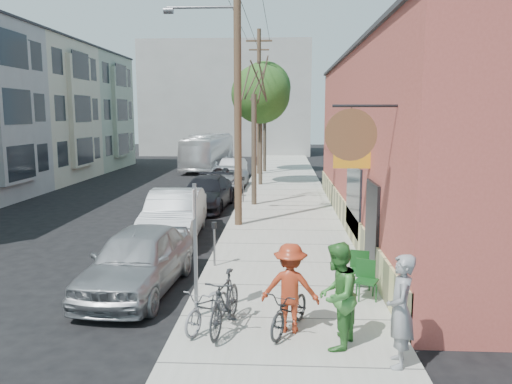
{
  "coord_description": "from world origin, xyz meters",
  "views": [
    {
      "loc": [
        4.11,
        -13.83,
        4.32
      ],
      "look_at": [
        3.16,
        4.3,
        1.5
      ],
      "focal_mm": 35.0,
      "sensor_mm": 36.0,
      "label": 1
    }
  ],
  "objects_px": {
    "parking_meter_near": "(214,237)",
    "patron_grey": "(400,311)",
    "patron_green": "(337,296)",
    "car_0": "(138,260)",
    "parking_meter_far": "(243,185)",
    "tree_leafy_mid": "(261,94)",
    "sign_post": "(195,238)",
    "parked_bike_b": "(208,307)",
    "patio_chair_b": "(367,281)",
    "cyclist": "(290,288)",
    "patio_chair_a": "(361,270)",
    "car_2": "(206,193)",
    "bus": "(208,151)",
    "tree_bare": "(254,150)",
    "utility_pole_near": "(236,85)",
    "car_1": "(174,215)",
    "tree_leafy_far": "(265,88)",
    "parked_bike_a": "(225,302)",
    "car_4": "(232,169)",
    "car_3": "(224,179)"
  },
  "relations": [
    {
      "from": "parking_meter_near",
      "to": "patron_grey",
      "type": "height_order",
      "value": "patron_grey"
    },
    {
      "from": "patron_green",
      "to": "car_0",
      "type": "relative_size",
      "value": 0.41
    },
    {
      "from": "parking_meter_far",
      "to": "tree_leafy_mid",
      "type": "relative_size",
      "value": 0.17
    },
    {
      "from": "sign_post",
      "to": "parked_bike_b",
      "type": "relative_size",
      "value": 1.73
    },
    {
      "from": "parking_meter_far",
      "to": "patio_chair_b",
      "type": "height_order",
      "value": "parking_meter_far"
    },
    {
      "from": "patio_chair_b",
      "to": "cyclist",
      "type": "bearing_deg",
      "value": -110.06
    },
    {
      "from": "patio_chair_a",
      "to": "car_2",
      "type": "relative_size",
      "value": 0.17
    },
    {
      "from": "patron_green",
      "to": "bus",
      "type": "relative_size",
      "value": 0.19
    },
    {
      "from": "tree_bare",
      "to": "parked_bike_b",
      "type": "xyz_separation_m",
      "value": [
        -0.12,
        -13.78,
        -2.13
      ]
    },
    {
      "from": "utility_pole_near",
      "to": "car_1",
      "type": "distance_m",
      "value": 5.26
    },
    {
      "from": "tree_leafy_far",
      "to": "parked_bike_a",
      "type": "height_order",
      "value": "tree_leafy_far"
    },
    {
      "from": "parked_bike_b",
      "to": "car_1",
      "type": "relative_size",
      "value": 0.32
    },
    {
      "from": "tree_bare",
      "to": "sign_post",
      "type": "bearing_deg",
      "value": -91.95
    },
    {
      "from": "parking_meter_far",
      "to": "tree_leafy_far",
      "type": "xyz_separation_m",
      "value": [
        0.55,
        13.38,
        5.27
      ]
    },
    {
      "from": "parking_meter_far",
      "to": "tree_bare",
      "type": "bearing_deg",
      "value": -42.6
    },
    {
      "from": "tree_leafy_mid",
      "to": "parked_bike_b",
      "type": "distance_m",
      "value": 21.17
    },
    {
      "from": "patio_chair_b",
      "to": "parked_bike_a",
      "type": "relative_size",
      "value": 0.47
    },
    {
      "from": "tree_leafy_mid",
      "to": "car_1",
      "type": "xyz_separation_m",
      "value": [
        -2.47,
        -12.83,
        -4.67
      ]
    },
    {
      "from": "car_4",
      "to": "bus",
      "type": "relative_size",
      "value": 0.41
    },
    {
      "from": "patron_grey",
      "to": "car_2",
      "type": "distance_m",
      "value": 15.66
    },
    {
      "from": "car_1",
      "to": "tree_bare",
      "type": "bearing_deg",
      "value": 64.64
    },
    {
      "from": "cyclist",
      "to": "car_4",
      "type": "bearing_deg",
      "value": -75.64
    },
    {
      "from": "car_3",
      "to": "car_4",
      "type": "bearing_deg",
      "value": 94.17
    },
    {
      "from": "parking_meter_near",
      "to": "tree_leafy_mid",
      "type": "height_order",
      "value": "tree_leafy_mid"
    },
    {
      "from": "patio_chair_b",
      "to": "car_1",
      "type": "bearing_deg",
      "value": 158.06
    },
    {
      "from": "parking_meter_far",
      "to": "car_4",
      "type": "height_order",
      "value": "parking_meter_far"
    },
    {
      "from": "patron_grey",
      "to": "car_2",
      "type": "bearing_deg",
      "value": -149.6
    },
    {
      "from": "patio_chair_a",
      "to": "patron_green",
      "type": "bearing_deg",
      "value": -90.57
    },
    {
      "from": "patio_chair_b",
      "to": "patron_green",
      "type": "xyz_separation_m",
      "value": [
        -0.94,
        -2.41,
        0.53
      ]
    },
    {
      "from": "parked_bike_b",
      "to": "car_4",
      "type": "bearing_deg",
      "value": 117.02
    },
    {
      "from": "patron_green",
      "to": "car_3",
      "type": "relative_size",
      "value": 0.38
    },
    {
      "from": "patio_chair_a",
      "to": "parked_bike_a",
      "type": "xyz_separation_m",
      "value": [
        -3.01,
        -2.53,
        0.12
      ]
    },
    {
      "from": "tree_bare",
      "to": "patron_green",
      "type": "relative_size",
      "value": 2.63
    },
    {
      "from": "sign_post",
      "to": "parked_bike_b",
      "type": "height_order",
      "value": "sign_post"
    },
    {
      "from": "car_1",
      "to": "tree_leafy_mid",
      "type": "bearing_deg",
      "value": 76.02
    },
    {
      "from": "patron_grey",
      "to": "patron_green",
      "type": "height_order",
      "value": "patron_green"
    },
    {
      "from": "parking_meter_near",
      "to": "car_1",
      "type": "bearing_deg",
      "value": 117.47
    },
    {
      "from": "parking_meter_far",
      "to": "patio_chair_b",
      "type": "distance_m",
      "value": 13.15
    },
    {
      "from": "parking_meter_near",
      "to": "car_3",
      "type": "relative_size",
      "value": 0.25
    },
    {
      "from": "parking_meter_near",
      "to": "bus",
      "type": "distance_m",
      "value": 26.76
    },
    {
      "from": "parking_meter_far",
      "to": "parked_bike_b",
      "type": "xyz_separation_m",
      "value": [
        0.43,
        -14.28,
        -0.41
      ]
    },
    {
      "from": "tree_leafy_far",
      "to": "parked_bike_b",
      "type": "relative_size",
      "value": 4.95
    },
    {
      "from": "patio_chair_b",
      "to": "sign_post",
      "type": "bearing_deg",
      "value": -137.83
    },
    {
      "from": "car_3",
      "to": "car_4",
      "type": "relative_size",
      "value": 1.23
    },
    {
      "from": "cyclist",
      "to": "car_2",
      "type": "xyz_separation_m",
      "value": [
        -3.67,
        13.41,
        -0.29
      ]
    },
    {
      "from": "patio_chair_b",
      "to": "parked_bike_a",
      "type": "xyz_separation_m",
      "value": [
        -3.03,
        -1.78,
        0.12
      ]
    },
    {
      "from": "tree_leafy_mid",
      "to": "cyclist",
      "type": "bearing_deg",
      "value": -85.89
    },
    {
      "from": "car_2",
      "to": "bus",
      "type": "height_order",
      "value": "bus"
    },
    {
      "from": "patron_grey",
      "to": "parked_bike_a",
      "type": "height_order",
      "value": "patron_grey"
    },
    {
      "from": "parking_meter_near",
      "to": "patron_grey",
      "type": "relative_size",
      "value": 0.65
    }
  ]
}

